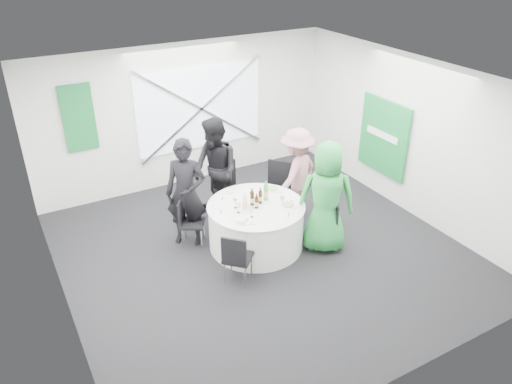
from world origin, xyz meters
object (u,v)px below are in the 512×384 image
chair_front_right (329,222)px  clear_water_bottle (245,203)px  person_man_back_left (186,193)px  chair_front_left (236,256)px  chair_back_right (277,185)px  person_man_back (215,170)px  banquet_table (256,226)px  chair_back_left (188,219)px  person_woman_pink (296,173)px  person_woman_green (326,198)px  chair_back (227,185)px  green_water_bottle (266,193)px

chair_front_right → clear_water_bottle: size_ratio=2.91×
person_man_back_left → chair_front_left: bearing=-46.8°
chair_back_right → person_man_back: (-0.99, 0.44, 0.33)m
banquet_table → person_man_back_left: bearing=143.7°
banquet_table → chair_back_right: size_ratio=1.55×
chair_back_left → person_woman_pink: person_woman_pink is taller
chair_back_left → person_man_back_left: bearing=6.0°
banquet_table → chair_front_right: 1.17m
person_woman_pink → person_woman_green: 1.12m
chair_back_left → clear_water_bottle: clear_water_bottle is taller
person_man_back_left → person_woman_green: size_ratio=0.98×
person_man_back → clear_water_bottle: person_man_back is taller
chair_front_left → person_woman_green: bearing=-129.4°
banquet_table → person_woman_pink: size_ratio=0.94×
chair_back → chair_back_left: 1.17m
banquet_table → clear_water_bottle: (-0.21, -0.01, 0.49)m
chair_back → person_woman_green: person_woman_green is taller
chair_back_left → chair_front_left: 1.32m
chair_back_left → chair_front_right: 2.27m
chair_back → chair_back_right: size_ratio=0.99×
chair_back_right → chair_front_left: size_ratio=1.19×
chair_back_right → person_woman_pink: size_ratio=0.61×
person_woman_pink → green_water_bottle: person_woman_pink is taller
chair_front_right → clear_water_bottle: bearing=-85.1°
green_water_bottle → clear_water_bottle: (-0.43, -0.09, -0.02)m
clear_water_bottle → chair_back_right: bearing=34.8°
chair_back_right → person_man_back: person_man_back is taller
chair_front_left → chair_back: bearing=-67.7°
chair_back → person_woman_green: size_ratio=0.54×
person_man_back → clear_water_bottle: 1.17m
person_man_back → person_woman_green: person_man_back is taller
chair_front_right → person_woman_green: person_woman_green is taller
chair_back → person_man_back_left: 1.13m
chair_back_left → person_woman_pink: 2.09m
person_man_back → person_woman_green: size_ratio=1.00×
person_man_back_left → person_woman_pink: 2.02m
person_man_back_left → chair_back_right: bearing=37.9°
chair_front_right → green_water_bottle: bearing=-100.3°
banquet_table → chair_back: chair_back is taller
person_man_back → person_woman_green: 2.04m
banquet_table → person_woman_pink: person_woman_pink is taller
chair_back_left → green_water_bottle: green_water_bottle is taller
chair_front_right → person_woman_pink: size_ratio=0.50×
chair_front_right → chair_back: bearing=-121.0°
chair_back → clear_water_bottle: 1.23m
chair_back_right → chair_front_right: size_ratio=1.22×
chair_front_right → clear_water_bottle: 1.40m
person_woman_green → green_water_bottle: (-0.71, 0.65, -0.03)m
person_woman_pink → green_water_bottle: size_ratio=4.97×
banquet_table → chair_back: bearing=86.9°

